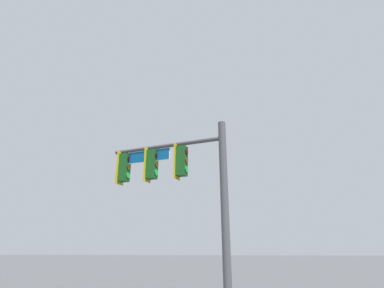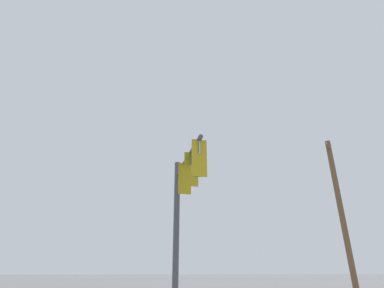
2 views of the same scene
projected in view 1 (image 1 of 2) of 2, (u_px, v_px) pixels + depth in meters
signal_pole_near at (179, 178)px, 10.65m from camera, size 4.56×0.64×6.01m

